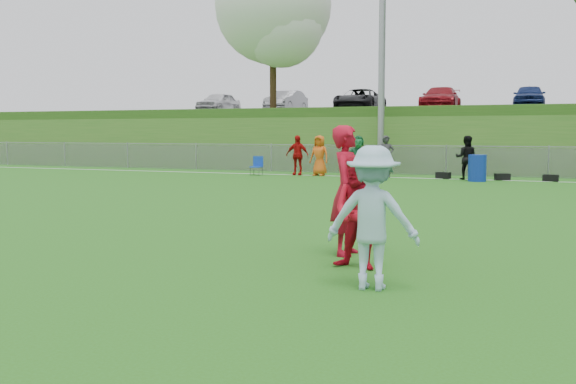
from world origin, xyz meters
The scene contains 16 objects.
ground centered at (0.00, 0.00, 0.00)m, with size 120.00×120.00×0.00m, color #265E13.
sideline_far centered at (0.00, 18.00, 0.01)m, with size 60.00×0.10×0.01m, color white.
fence centered at (0.00, 20.00, 0.65)m, with size 58.00×0.06×1.30m.
light_pole centered at (-3.00, 20.80, 6.71)m, with size 1.20×0.40×12.15m.
berm centered at (0.00, 31.00, 1.50)m, with size 120.00×18.00×3.00m, color #275919.
parking_lot centered at (0.00, 33.00, 3.05)m, with size 120.00×12.00×0.10m, color black.
tree_white_flowering centered at (-9.84, 24.92, 8.32)m, with size 6.30×6.30×8.78m.
car_row centered at (-1.17, 32.00, 3.82)m, with size 32.04×5.18×1.44m.
spectator_row centered at (-2.98, 18.00, 0.85)m, with size 7.90×0.88×1.69m.
gear_bags centered at (0.93, 18.10, 0.13)m, with size 7.55×0.47×0.26m.
player_red_left centered at (1.00, 1.65, 0.97)m, with size 0.71×0.47×1.94m, color #A80B20.
player_red_center centered at (1.44, 0.73, 0.77)m, with size 0.75×0.58×1.54m, color red.
player_blue centered at (1.87, -0.27, 0.85)m, with size 1.09×0.63×1.69m, color #9CC1D8.
frisbee centered at (1.40, 2.06, 0.76)m, with size 0.24×0.24×0.02m.
recycling_bin centered at (1.51, 17.20, 0.50)m, with size 0.66×0.66×0.99m, color navy.
camp_chair centered at (-7.51, 17.24, 0.24)m, with size 0.47×0.48×0.81m.
Camera 1 is at (3.66, -7.56, 1.85)m, focal length 40.00 mm.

